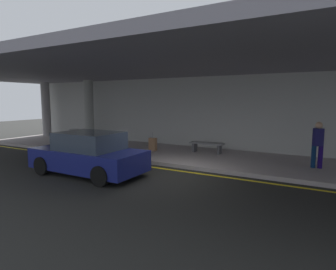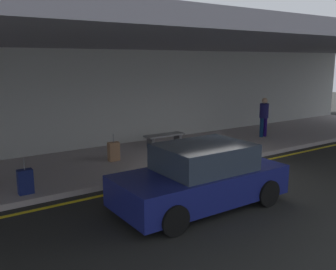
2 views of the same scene
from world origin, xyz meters
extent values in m
plane|color=black|center=(0.00, 0.00, 0.00)|extent=(60.00, 60.00, 0.00)
cube|color=#A19697|center=(0.00, 3.10, 0.07)|extent=(26.00, 4.20, 0.15)
cube|color=yellow|center=(0.00, 0.64, 0.00)|extent=(26.00, 0.14, 0.01)
cylinder|color=#A09B9C|center=(-12.00, 4.30, 1.97)|extent=(0.56, 0.56, 3.65)
cylinder|color=#9A9C96|center=(-8.00, 4.30, 1.97)|extent=(0.56, 0.56, 3.65)
cube|color=slate|center=(0.00, 2.60, 3.95)|extent=(28.00, 13.20, 0.30)
cube|color=#B2B3AF|center=(0.00, 5.35, 1.90)|extent=(26.00, 0.30, 3.80)
cube|color=navy|center=(-2.48, -1.33, 0.55)|extent=(4.10, 1.80, 0.70)
cube|color=#2D3847|center=(-2.38, -1.33, 1.20)|extent=(2.10, 1.60, 0.60)
cylinder|color=black|center=(-1.13, -0.48, 0.32)|extent=(0.64, 0.22, 0.64)
cylinder|color=black|center=(-1.13, -2.18, 0.32)|extent=(0.64, 0.22, 0.64)
cylinder|color=black|center=(-3.83, -0.48, 0.32)|extent=(0.64, 0.22, 0.64)
cylinder|color=black|center=(-3.83, -2.18, 0.32)|extent=(0.64, 0.22, 0.64)
cylinder|color=#08234A|center=(4.41, 2.98, 0.56)|extent=(0.16, 0.16, 0.82)
cylinder|color=#16084F|center=(4.63, 2.98, 0.56)|extent=(0.16, 0.16, 0.82)
cylinder|color=#161449|center=(4.52, 2.98, 1.28)|extent=(0.38, 0.38, 0.62)
sphere|color=tan|center=(4.52, 2.98, 1.71)|extent=(0.24, 0.24, 0.24)
cube|color=#956A49|center=(-2.57, 3.04, 0.46)|extent=(0.36, 0.22, 0.62)
cylinder|color=slate|center=(-2.57, 3.04, 0.91)|extent=(0.02, 0.02, 0.28)
cube|color=navy|center=(-5.75, 1.46, 0.46)|extent=(0.36, 0.22, 0.62)
cylinder|color=slate|center=(-5.75, 1.46, 0.91)|extent=(0.02, 0.02, 0.28)
cube|color=slate|center=(-0.06, 3.80, 0.60)|extent=(1.60, 0.50, 0.06)
cube|color=#4C4C51|center=(-0.68, 3.80, 0.36)|extent=(0.10, 0.40, 0.42)
cube|color=#4C4C51|center=(0.56, 3.80, 0.36)|extent=(0.10, 0.40, 0.42)
cylinder|color=gray|center=(-7.45, 2.56, 0.57)|extent=(0.56, 0.56, 0.85)
camera|label=1|loc=(4.70, -8.37, 2.60)|focal=29.97mm
camera|label=2|loc=(-7.78, -7.77, 3.40)|focal=39.90mm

